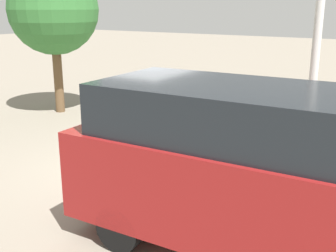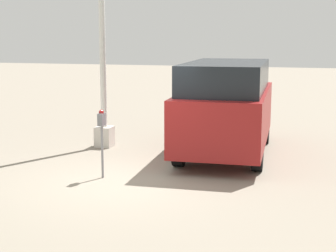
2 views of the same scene
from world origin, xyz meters
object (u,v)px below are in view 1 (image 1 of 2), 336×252
Objects in this scene: parked_van at (248,167)px; street_tree at (53,10)px; parking_meter_near at (156,116)px; lamp_post at (313,77)px.

parked_van is 1.09× the size of street_tree.
lamp_post reaches higher than parking_meter_near.
lamp_post is at bearing -7.14° from street_tree.
parked_van is (0.04, -3.33, -0.76)m from lamp_post.
street_tree is (-8.21, 1.03, 1.20)m from lamp_post.
parked_van is at bearing -89.26° from lamp_post.
parked_van reaches higher than parking_meter_near.
lamp_post is 8.36m from street_tree.
street_tree is at bearing 172.86° from lamp_post.
parking_meter_near is 0.32× the size of street_tree.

